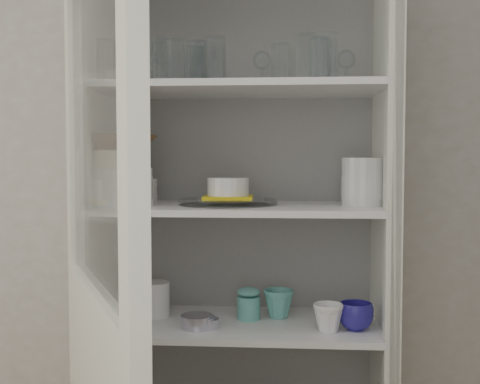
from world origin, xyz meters
The scene contains 35 objects.
wall_back centered at (0.00, 1.50, 1.30)m, with size 3.60×0.02×2.60m, color #A7A192.
pantry_cabinet centered at (0.20, 1.34, 0.94)m, with size 1.00×0.45×2.10m.
cupboard_door centered at (-0.10, 0.65, 0.87)m, with size 0.44×0.82×2.00m.
tumbler_0 centered at (-0.21, 1.12, 1.73)m, with size 0.06×0.06×0.13m, color silver.
tumbler_1 centered at (0.08, 1.17, 1.73)m, with size 0.07×0.07×0.13m, color silver.
tumbler_2 centered at (-0.04, 1.13, 1.73)m, with size 0.07×0.07×0.14m, color silver.
tumbler_3 centered at (0.13, 1.17, 1.73)m, with size 0.07×0.07×0.14m, color silver.
tumbler_4 centered at (0.46, 1.13, 1.73)m, with size 0.07×0.07×0.13m, color silver.
tumbler_5 centered at (0.48, 1.12, 1.73)m, with size 0.07×0.07×0.14m, color silver.
tumbler_6 centered at (0.46, 1.16, 1.73)m, with size 0.07×0.07×0.13m, color silver.
tumbler_7 centered at (-0.16, 1.27, 1.73)m, with size 0.07×0.07×0.15m, color silver.
tumbler_8 centered at (-0.02, 1.26, 1.74)m, with size 0.08×0.08×0.16m, color silver.
tumbler_9 centered at (0.08, 1.29, 1.74)m, with size 0.07×0.07×0.15m, color silver.
tumbler_10 centered at (0.05, 1.26, 1.73)m, with size 0.07×0.07×0.13m, color silver.
tumbler_11 centered at (0.34, 1.30, 1.73)m, with size 0.07×0.07×0.14m, color silver.
goblet_0 centered at (-0.09, 1.38, 1.76)m, with size 0.08×0.08×0.19m, color silver, non-canonical shape.
goblet_1 centered at (0.07, 1.36, 1.74)m, with size 0.07×0.07×0.15m, color silver, non-canonical shape.
goblet_2 centered at (0.27, 1.39, 1.74)m, with size 0.07×0.07×0.15m, color silver, non-canonical shape.
goblet_3 centered at (0.57, 1.40, 1.74)m, with size 0.07×0.07×0.15m, color silver, non-canonical shape.
plate_stack_front centered at (-0.19, 1.20, 1.32)m, with size 0.21×0.21×0.13m, color white.
plate_stack_back centered at (-0.21, 1.40, 1.30)m, with size 0.19×0.19×0.08m, color white.
cream_bowl centered at (-0.19, 1.20, 1.42)m, with size 0.19×0.19×0.06m, color beige.
terracotta_bowl centered at (-0.19, 1.20, 1.47)m, with size 0.21×0.21×0.05m, color brown.
glass_platter centered at (0.16, 1.28, 1.27)m, with size 0.34×0.34×0.02m, color silver.
yellow_trivet centered at (0.16, 1.28, 1.29)m, with size 0.17×0.17×0.01m, color yellow.
white_ramekin centered at (0.16, 1.28, 1.32)m, with size 0.14×0.14×0.06m, color white.
grey_bowl_stack centered at (0.61, 1.26, 1.34)m, with size 0.14×0.14×0.16m, color silver.
mug_blue centered at (0.58, 1.19, 0.91)m, with size 0.11×0.11×0.09m, color navy.
mug_teal centered at (0.33, 1.32, 0.91)m, with size 0.11×0.11×0.10m, color teal.
mug_white centered at (0.49, 1.16, 0.91)m, with size 0.10×0.10×0.09m, color white.
teal_jar centered at (0.23, 1.29, 0.91)m, with size 0.08×0.08×0.10m.
measuring_cups centered at (0.06, 1.17, 0.88)m, with size 0.11×0.11×0.04m, color silver.
white_canister centered at (-0.10, 1.31, 0.92)m, with size 0.10×0.10×0.12m, color white.
tumbler_12 centered at (0.07, 1.26, 1.73)m, with size 0.06×0.06×0.13m, color silver.
tumbler_13 centered at (0.41, 1.17, 1.74)m, with size 0.08×0.08×0.15m, color silver.
Camera 1 is at (0.35, -0.76, 1.42)m, focal length 45.00 mm.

